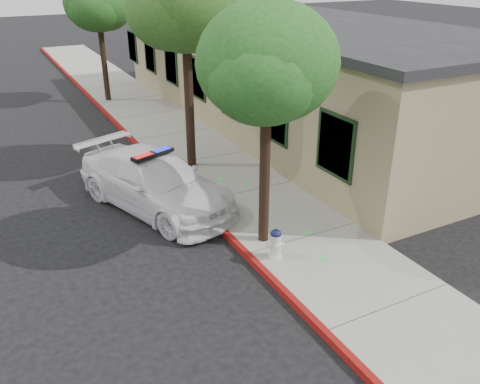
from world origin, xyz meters
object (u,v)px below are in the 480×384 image
object	(u,v)px
fire_hydrant	(276,243)
street_tree_near	(268,68)
street_tree_mid	(185,7)
police_car	(155,182)
street_tree_far	(99,6)
clapboard_building	(285,70)

from	to	relation	value
fire_hydrant	street_tree_near	bearing A→B (deg)	98.61
street_tree_near	street_tree_mid	bearing A→B (deg)	86.29
police_car	street_tree_far	bearing A→B (deg)	62.36
police_car	street_tree_far	distance (m)	12.38
clapboard_building	fire_hydrant	xyz separation A→B (m)	(-6.14, -9.43, -1.62)
street_tree_near	street_tree_far	size ratio (longest dim) A/B	0.97
street_tree_near	police_car	bearing A→B (deg)	117.28
clapboard_building	street_tree_mid	xyz separation A→B (m)	(-5.63, -3.29, 2.93)
clapboard_building	street_tree_near	bearing A→B (deg)	-124.75
police_car	street_tree_near	distance (m)	5.00
police_car	street_tree_near	size ratio (longest dim) A/B	1.02
police_car	clapboard_building	bearing A→B (deg)	16.06
police_car	street_tree_near	xyz separation A→B (m)	(1.63, -3.17, 3.51)
street_tree_mid	street_tree_far	distance (m)	9.58
police_car	fire_hydrant	bearing A→B (deg)	-89.27
clapboard_building	police_car	world-z (taller)	clapboard_building
street_tree_near	street_tree_far	world-z (taller)	street_tree_far
street_tree_near	clapboard_building	bearing A→B (deg)	55.25
street_tree_near	street_tree_far	distance (m)	14.88
clapboard_building	police_car	size ratio (longest dim) A/B	3.71
street_tree_mid	street_tree_far	size ratio (longest dim) A/B	1.15
street_tree_near	street_tree_mid	size ratio (longest dim) A/B	0.85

